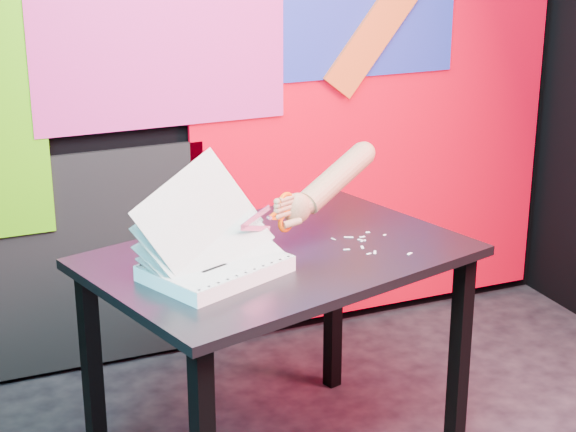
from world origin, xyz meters
name	(u,v)px	position (x,y,z in m)	size (l,w,h in m)	color
room	(432,86)	(0.00, 0.00, 1.35)	(3.01, 3.01, 2.71)	black
backdrop	(241,116)	(0.06, 1.46, 0.96)	(2.88, 0.05, 2.08)	#ED0019
work_table	(279,283)	(-0.16, 0.57, 0.65)	(1.26, 1.00, 0.75)	black
printout_stack	(215,265)	(-0.39, 0.47, 0.78)	(0.47, 0.39, 0.35)	beige
scissors	(282,213)	(-0.15, 0.56, 0.87)	(0.21, 0.10, 0.13)	#9A9BB2
hand_forearm	(330,182)	(0.05, 0.65, 0.92)	(0.41, 0.21, 0.20)	#B07A56
paper_clippings	(366,243)	(0.12, 0.53, 0.75)	(0.18, 0.23, 0.00)	silver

